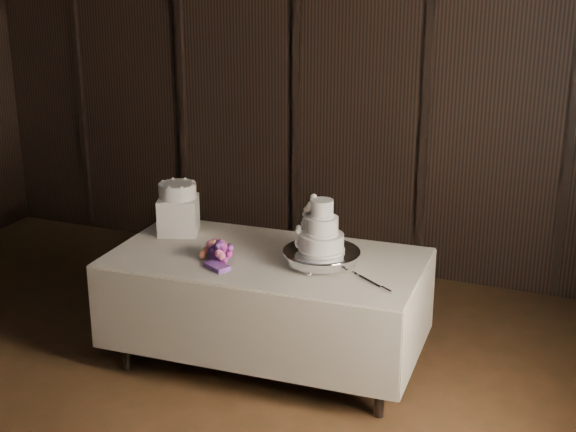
{
  "coord_description": "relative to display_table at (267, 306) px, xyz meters",
  "views": [
    {
      "loc": [
        2.5,
        -2.72,
        2.6
      ],
      "look_at": [
        0.69,
        1.62,
        1.05
      ],
      "focal_mm": 50.0,
      "sensor_mm": 36.0,
      "label": 1
    }
  ],
  "objects": [
    {
      "name": "small_cake",
      "position": [
        -0.74,
        0.19,
        0.64
      ],
      "size": [
        0.31,
        0.31,
        0.1
      ],
      "primitive_type": "cylinder",
      "rotation": [
        0.0,
        0.0,
        -0.24
      ],
      "color": "white",
      "rests_on": "box_pedestal"
    },
    {
      "name": "bouquet",
      "position": [
        -0.24,
        -0.19,
        0.4
      ],
      "size": [
        0.41,
        0.45,
        0.17
      ],
      "primitive_type": null,
      "rotation": [
        0.0,
        0.0,
        -0.47
      ],
      "color": "#CF5C7B",
      "rests_on": "display_table"
    },
    {
      "name": "box_pedestal",
      "position": [
        -0.74,
        0.19,
        0.47
      ],
      "size": [
        0.34,
        0.34,
        0.25
      ],
      "primitive_type": "cube",
      "rotation": [
        0.0,
        0.0,
        0.38
      ],
      "color": "white",
      "rests_on": "display_table"
    },
    {
      "name": "display_table",
      "position": [
        0.0,
        0.0,
        0.0
      ],
      "size": [
        2.04,
        1.14,
        0.76
      ],
      "rotation": [
        0.0,
        0.0,
        0.05
      ],
      "color": "silver",
      "rests_on": "ground"
    },
    {
      "name": "cake_stand",
      "position": [
        0.37,
        0.01,
        0.39
      ],
      "size": [
        0.52,
        0.52,
        0.09
      ],
      "primitive_type": "cylinder",
      "rotation": [
        0.0,
        0.0,
        -0.08
      ],
      "color": "silver",
      "rests_on": "display_table"
    },
    {
      "name": "wedding_cake",
      "position": [
        0.35,
        -0.01,
        0.56
      ],
      "size": [
        0.31,
        0.27,
        0.33
      ],
      "rotation": [
        0.0,
        0.0,
        -0.09
      ],
      "color": "white",
      "rests_on": "cake_stand"
    },
    {
      "name": "room",
      "position": [
        -0.54,
        -1.62,
        1.08
      ],
      "size": [
        6.08,
        7.08,
        3.08
      ],
      "color": "black",
      "rests_on": "ground"
    },
    {
      "name": "cake_knife",
      "position": [
        0.71,
        -0.13,
        0.35
      ],
      "size": [
        0.31,
        0.24,
        0.01
      ],
      "primitive_type": "cube",
      "rotation": [
        0.0,
        0.0,
        -0.62
      ],
      "color": "silver",
      "rests_on": "display_table"
    }
  ]
}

